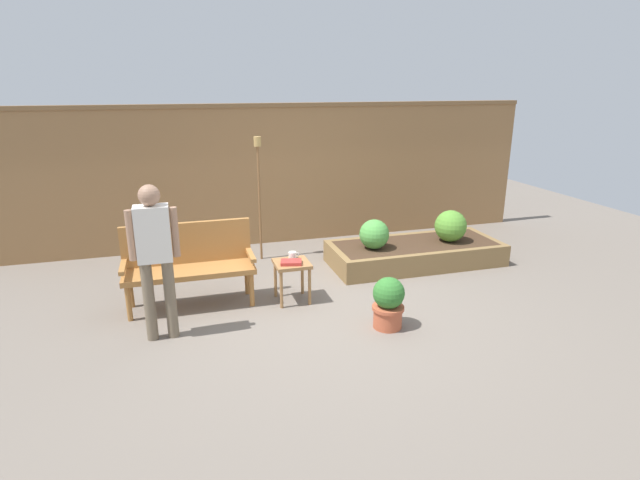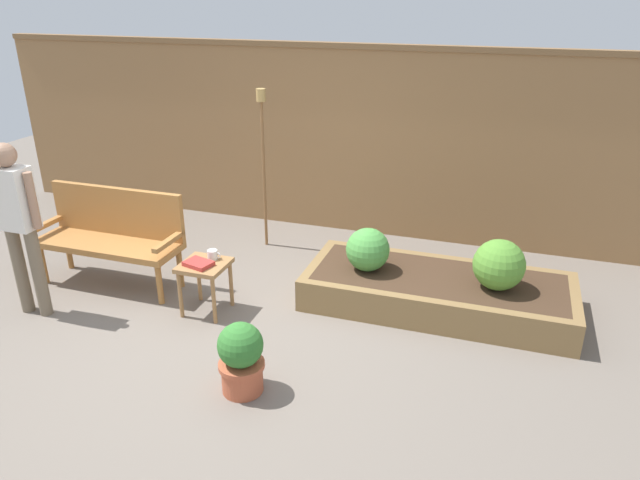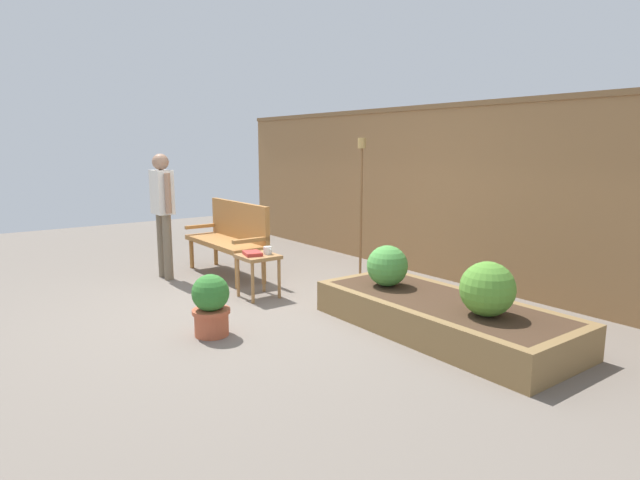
{
  "view_description": "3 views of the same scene",
  "coord_description": "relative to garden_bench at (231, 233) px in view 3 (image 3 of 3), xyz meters",
  "views": [
    {
      "loc": [
        -1.55,
        -5.02,
        2.45
      ],
      "look_at": [
        0.11,
        0.58,
        0.62
      ],
      "focal_mm": 28.19,
      "sensor_mm": 36.0,
      "label": 1
    },
    {
      "loc": [
        2.12,
        -3.8,
        2.7
      ],
      "look_at": [
        0.54,
        0.93,
        0.55
      ],
      "focal_mm": 32.88,
      "sensor_mm": 36.0,
      "label": 2
    },
    {
      "loc": [
        4.67,
        -2.58,
        1.66
      ],
      "look_at": [
        0.64,
        0.41,
        0.77
      ],
      "focal_mm": 29.93,
      "sensor_mm": 36.0,
      "label": 3
    }
  ],
  "objects": [
    {
      "name": "potted_boxwood",
      "position": [
        1.93,
        -1.2,
        -0.26
      ],
      "size": [
        0.34,
        0.34,
        0.55
      ],
      "color": "#B75638",
      "rests_on": "ground_plane"
    },
    {
      "name": "fence_back",
      "position": [
        1.45,
        2.06,
        0.55
      ],
      "size": [
        8.4,
        0.14,
        2.16
      ],
      "color": "olive",
      "rests_on": "ground_plane"
    },
    {
      "name": "book_on_table",
      "position": [
        1.12,
        -0.32,
        -0.05
      ],
      "size": [
        0.27,
        0.23,
        0.04
      ],
      "primitive_type": "cube",
      "rotation": [
        0.0,
        0.0,
        -0.25
      ],
      "color": "#B2332D",
      "rests_on": "side_table"
    },
    {
      "name": "shrub_far_corner",
      "position": [
        3.6,
        0.43,
        -0.02
      ],
      "size": [
        0.44,
        0.44,
        0.44
      ],
      "color": "brown",
      "rests_on": "raised_planter_bed"
    },
    {
      "name": "person_by_bench",
      "position": [
        -0.32,
        -0.77,
        0.39
      ],
      "size": [
        0.47,
        0.2,
        1.56
      ],
      "color": "#70604C",
      "rests_on": "ground_plane"
    },
    {
      "name": "tiki_torch",
      "position": [
        1.05,
        1.29,
        0.65
      ],
      "size": [
        0.1,
        0.1,
        1.75
      ],
      "color": "brown",
      "rests_on": "ground_plane"
    },
    {
      "name": "cup_on_table",
      "position": [
        1.17,
        -0.16,
        -0.02
      ],
      "size": [
        0.13,
        0.09,
        0.08
      ],
      "color": "white",
      "rests_on": "side_table"
    },
    {
      "name": "shrub_near_bench",
      "position": [
        2.44,
        0.43,
        -0.04
      ],
      "size": [
        0.4,
        0.4,
        0.4
      ],
      "color": "brown",
      "rests_on": "raised_planter_bed"
    },
    {
      "name": "raised_planter_bed",
      "position": [
        3.1,
        0.48,
        -0.39
      ],
      "size": [
        2.4,
        1.0,
        0.3
      ],
      "color": "olive",
      "rests_on": "ground_plane"
    },
    {
      "name": "side_table",
      "position": [
        1.14,
        -0.27,
        -0.15
      ],
      "size": [
        0.4,
        0.4,
        0.48
      ],
      "color": "#9E7042",
      "rests_on": "ground_plane"
    },
    {
      "name": "garden_bench",
      "position": [
        0.0,
        0.0,
        0.0
      ],
      "size": [
        1.44,
        0.48,
        0.94
      ],
      "color": "#A87038",
      "rests_on": "ground_plane"
    },
    {
      "name": "ground_plane",
      "position": [
        1.45,
        -0.54,
        -0.54
      ],
      "size": [
        14.0,
        14.0,
        0.0
      ],
      "primitive_type": "plane",
      "color": "#70665B"
    }
  ]
}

